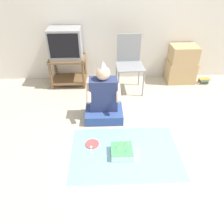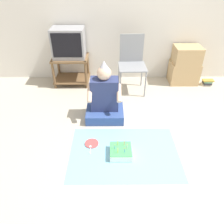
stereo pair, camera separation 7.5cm
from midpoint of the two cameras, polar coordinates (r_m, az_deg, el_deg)
The scene contains 12 objects.
ground_plane at distance 2.74m, azimuth 11.02°, elevation -10.44°, with size 16.00×16.00×0.00m, color #BCB29E.
wall_back at distance 4.09m, azimuth 6.62°, elevation 25.68°, with size 6.40×0.06×2.55m.
tv_stand at distance 4.12m, azimuth -11.84°, elevation 11.06°, with size 0.63×0.48×0.50m.
tv at distance 3.98m, azimuth -12.61°, elevation 17.10°, with size 0.55×0.39×0.50m.
folding_chair at distance 3.78m, azimuth 3.98°, elevation 13.44°, with size 0.46×0.45×0.94m.
cardboard_box_stack at distance 4.31m, azimuth 17.22°, elevation 11.76°, with size 0.51×0.38×0.68m.
book_pile at distance 4.47m, azimuth 22.34°, elevation 7.51°, with size 0.21×0.14×0.10m.
person_seated at distance 3.10m, azimuth -2.87°, elevation 3.14°, with size 0.54×0.43×0.87m.
party_cloth at distance 2.69m, azimuth 2.61°, elevation -10.49°, with size 1.31×0.92×0.01m.
birthday_cake at distance 2.63m, azimuth 1.77°, elevation -10.23°, with size 0.26×0.26×0.16m.
paper_plate at distance 2.80m, azimuth -5.97°, elevation -8.28°, with size 0.17×0.17×0.01m.
plastic_spoon_near at distance 2.75m, azimuth -6.28°, elevation -9.31°, with size 0.04×0.15×0.01m.
Camera 1 is at (-0.63, -1.86, 1.92)m, focal length 35.00 mm.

